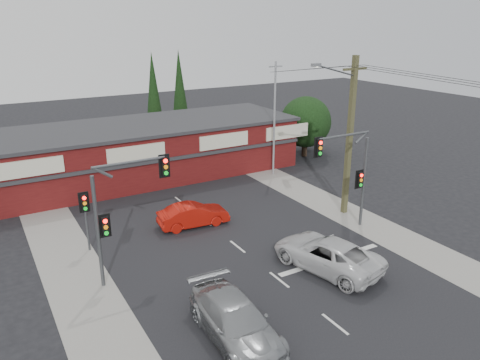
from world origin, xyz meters
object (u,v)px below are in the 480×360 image
red_sedan (193,215)px  utility_pole (348,132)px  white_suv (327,254)px  silver_suv (236,321)px  shop_building (133,151)px

red_sedan → utility_pole: 10.83m
white_suv → red_sedan: 8.89m
silver_suv → red_sedan: bearing=76.7°
utility_pole → silver_suv: bearing=-148.6°
red_sedan → silver_suv: bearing=168.7°
silver_suv → utility_pole: utility_pole is taller
silver_suv → shop_building: (3.03, 21.57, 1.33)m
utility_pole → red_sedan: bearing=161.7°
red_sedan → shop_building: (-0.09, 10.92, 1.43)m
white_suv → red_sedan: (-3.63, 8.11, -0.10)m
white_suv → utility_pole: (5.64, 5.04, 4.59)m
white_suv → silver_suv: 7.21m
white_suv → shop_building: (-3.72, 19.04, 1.33)m
red_sedan → shop_building: bearing=5.5°
silver_suv → shop_building: bearing=85.0°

